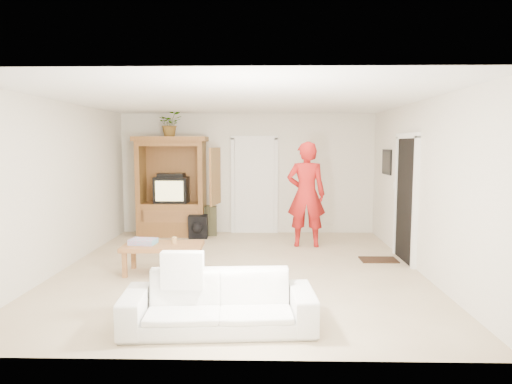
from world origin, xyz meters
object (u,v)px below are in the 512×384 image
man (306,194)px  sofa (219,302)px  coffee_table (163,248)px  armoire (173,193)px

man → sofa: bearing=76.4°
man → coffee_table: man is taller
sofa → armoire: bearing=102.7°
armoire → coffee_table: (0.43, -2.88, -0.53)m
armoire → sofa: bearing=-73.2°
armoire → coffee_table: 2.96m
armoire → sofa: armoire is taller
coffee_table → sofa: bearing=-64.4°
armoire → man: 2.92m
armoire → coffee_table: armoire is taller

